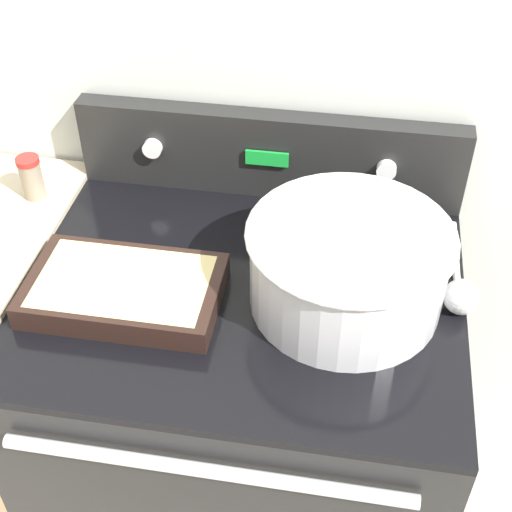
{
  "coord_description": "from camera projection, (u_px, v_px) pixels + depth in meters",
  "views": [
    {
      "loc": [
        0.18,
        -0.62,
        1.81
      ],
      "look_at": [
        0.02,
        0.35,
        0.96
      ],
      "focal_mm": 50.0,
      "sensor_mm": 36.0,
      "label": 1
    }
  ],
  "objects": [
    {
      "name": "control_panel",
      "position": [
        269.0,
        154.0,
        1.5
      ],
      "size": [
        0.81,
        0.07,
        0.19
      ],
      "color": "black",
      "rests_on": "stove_range"
    },
    {
      "name": "mixing_bowl",
      "position": [
        348.0,
        263.0,
        1.24
      ],
      "size": [
        0.36,
        0.36,
        0.16
      ],
      "color": "silver",
      "rests_on": "stove_range"
    },
    {
      "name": "stove_range",
      "position": [
        246.0,
        428.0,
        1.63
      ],
      "size": [
        0.81,
        0.69,
        0.9
      ],
      "color": "black",
      "rests_on": "ground_plane"
    },
    {
      "name": "casserole_dish",
      "position": [
        124.0,
        289.0,
        1.28
      ],
      "size": [
        0.35,
        0.21,
        0.05
      ],
      "color": "black",
      "rests_on": "stove_range"
    },
    {
      "name": "kitchen_wall",
      "position": [
        276.0,
        24.0,
        1.37
      ],
      "size": [
        8.0,
        0.05,
        2.5
      ],
      "color": "silver",
      "rests_on": "ground_plane"
    },
    {
      "name": "ladle",
      "position": [
        460.0,
        291.0,
        1.28
      ],
      "size": [
        0.06,
        0.28,
        0.06
      ],
      "color": "#B7B7B7",
      "rests_on": "stove_range"
    },
    {
      "name": "spice_jar_red_cap",
      "position": [
        31.0,
        177.0,
        1.49
      ],
      "size": [
        0.05,
        0.05,
        0.1
      ],
      "color": "gray",
      "rests_on": "side_counter"
    }
  ]
}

